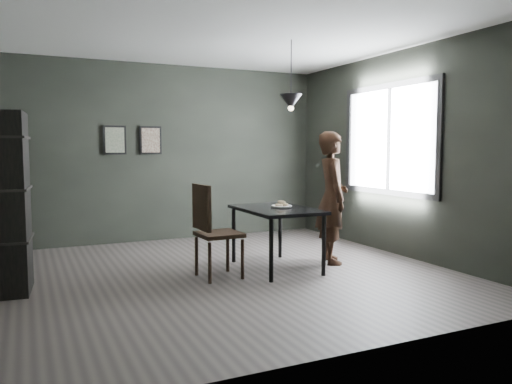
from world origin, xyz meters
name	(u,v)px	position (x,y,z in m)	size (l,w,h in m)	color
ground	(231,273)	(0.00, 0.00, 0.00)	(5.00, 5.00, 0.00)	#3A3532
back_wall	(172,153)	(0.00, 2.50, 1.40)	(5.00, 0.10, 2.80)	black
ceiling	(230,31)	(0.00, 0.00, 2.80)	(5.00, 5.00, 0.02)	silver
window_assembly	(389,139)	(2.47, 0.20, 1.60)	(0.04, 1.96, 1.56)	white
cafe_table	(276,214)	(0.60, 0.00, 0.67)	(0.80, 1.20, 0.75)	black
white_plate	(282,207)	(0.69, 0.03, 0.76)	(0.23, 0.23, 0.01)	white
donut_pile	(282,204)	(0.69, 0.03, 0.79)	(0.18, 0.14, 0.08)	#FBE4C3
woman	(332,197)	(1.40, 0.00, 0.84)	(0.62, 0.41, 1.69)	black
wood_chair	(211,225)	(-0.28, -0.10, 0.61)	(0.49, 0.49, 1.07)	black
shelf_unit	(9,203)	(-2.32, 0.24, 0.92)	(0.35, 0.61, 1.84)	black
pendant_lamp	(291,102)	(0.85, 0.10, 2.05)	(0.28, 0.28, 0.86)	black
framed_print_left	(115,140)	(-0.90, 2.47, 1.60)	(0.34, 0.04, 0.44)	black
framed_print_right	(151,140)	(-0.35, 2.47, 1.60)	(0.34, 0.04, 0.44)	black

